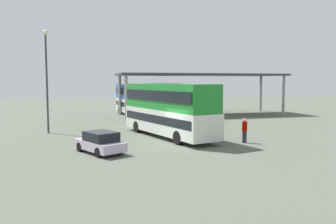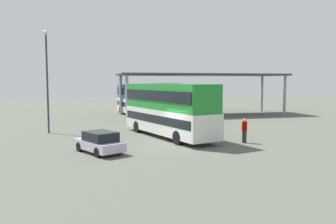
{
  "view_description": "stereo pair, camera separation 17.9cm",
  "coord_description": "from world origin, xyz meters",
  "views": [
    {
      "loc": [
        -5.64,
        -22.93,
        4.44
      ],
      "look_at": [
        0.57,
        3.54,
        2.0
      ],
      "focal_mm": 36.53,
      "sensor_mm": 36.0,
      "label": 1
    },
    {
      "loc": [
        -5.47,
        -22.97,
        4.44
      ],
      "look_at": [
        0.57,
        3.54,
        2.0
      ],
      "focal_mm": 36.53,
      "sensor_mm": 36.0,
      "label": 2
    }
  ],
  "objects": [
    {
      "name": "ground_plane",
      "position": [
        0.0,
        0.0,
        0.0
      ],
      "size": [
        140.0,
        140.0,
        0.0
      ],
      "primitive_type": "plane",
      "color": "#54584C"
    },
    {
      "name": "double_decker_main",
      "position": [
        0.57,
        3.55,
        2.33
      ],
      "size": [
        5.65,
        11.08,
        4.24
      ],
      "rotation": [
        0.0,
        0.0,
        1.87
      ],
      "color": "silver",
      "rests_on": "ground_plane"
    },
    {
      "name": "parked_hatchback",
      "position": [
        -4.97,
        -1.59,
        0.67
      ],
      "size": [
        3.2,
        4.02,
        1.35
      ],
      "rotation": [
        0.0,
        0.0,
        2.07
      ],
      "color": "#BDACC7",
      "rests_on": "ground_plane"
    },
    {
      "name": "double_decker_near_canopy",
      "position": [
        0.07,
        21.62,
        2.22
      ],
      "size": [
        3.61,
        10.38,
        4.03
      ],
      "rotation": [
        0.0,
        0.0,
        1.68
      ],
      "color": "silver",
      "rests_on": "ground_plane"
    },
    {
      "name": "double_decker_mid_row",
      "position": [
        4.13,
        21.95,
        2.3
      ],
      "size": [
        2.7,
        10.62,
        4.19
      ],
      "rotation": [
        0.0,
        0.0,
        1.59
      ],
      "color": "silver",
      "rests_on": "ground_plane"
    },
    {
      "name": "depot_canopy",
      "position": [
        9.07,
        20.14,
        5.15
      ],
      "size": [
        22.39,
        7.78,
        5.45
      ],
      "rotation": [
        0.0,
        0.0,
        0.04
      ],
      "color": "#33353A",
      "rests_on": "ground_plane"
    },
    {
      "name": "lamppost_tall",
      "position": [
        -9.02,
        7.77,
        5.42
      ],
      "size": [
        0.44,
        0.44,
        8.75
      ],
      "color": "#33353A",
      "rests_on": "ground_plane"
    },
    {
      "name": "pedestrian_waiting",
      "position": [
        5.36,
        -0.35,
        0.89
      ],
      "size": [
        0.38,
        0.38,
        1.78
      ],
      "rotation": [
        0.0,
        0.0,
        2.12
      ],
      "color": "#262633",
      "rests_on": "ground_plane"
    }
  ]
}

